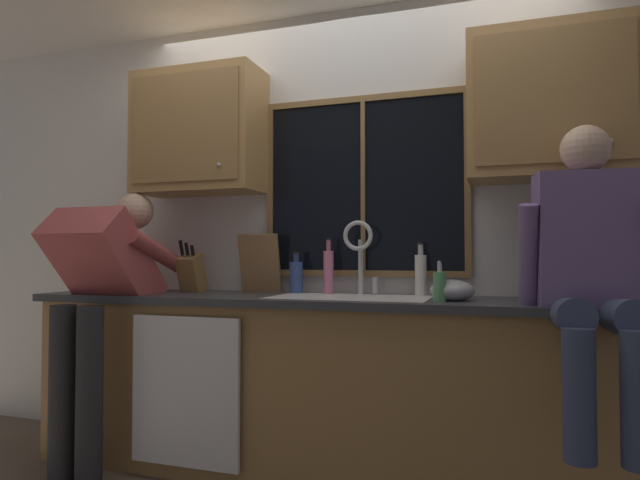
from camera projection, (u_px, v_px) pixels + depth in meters
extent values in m
cube|color=silver|center=(354.00, 231.00, 3.15)|extent=(5.66, 0.12, 2.55)
cube|color=black|center=(364.00, 186.00, 3.07)|extent=(1.10, 0.02, 0.95)
cube|color=olive|center=(363.00, 99.00, 3.07)|extent=(1.17, 0.02, 0.04)
cube|color=olive|center=(363.00, 273.00, 3.04)|extent=(1.17, 0.02, 0.04)
cube|color=olive|center=(270.00, 190.00, 3.24)|extent=(0.03, 0.02, 0.95)
cube|color=olive|center=(468.00, 181.00, 2.88)|extent=(0.03, 0.02, 0.95)
cube|color=olive|center=(363.00, 186.00, 3.06)|extent=(0.02, 0.02, 0.95)
cube|color=#A07744|center=(337.00, 391.00, 2.79)|extent=(3.26, 0.58, 0.88)
cube|color=#38383D|center=(336.00, 301.00, 2.79)|extent=(3.32, 0.62, 0.04)
cube|color=white|center=(185.00, 391.00, 2.71)|extent=(0.60, 0.02, 0.74)
cube|color=#B2844C|center=(199.00, 133.00, 3.23)|extent=(0.76, 0.33, 0.72)
cube|color=#9D7443|center=(184.00, 127.00, 3.07)|extent=(0.68, 0.01, 0.62)
sphere|color=#B2B2B7|center=(219.00, 165.00, 2.98)|extent=(0.02, 0.02, 0.02)
cube|color=#B2844C|center=(550.00, 105.00, 2.63)|extent=(0.76, 0.33, 0.72)
cube|color=#9D7443|center=(553.00, 95.00, 2.46)|extent=(0.68, 0.01, 0.62)
sphere|color=#B2B2B7|center=(611.00, 141.00, 2.38)|extent=(0.02, 0.02, 0.02)
cube|color=silver|center=(350.00, 299.00, 2.77)|extent=(0.80, 0.46, 0.02)
cube|color=beige|center=(313.00, 318.00, 2.83)|extent=(0.36, 0.42, 0.20)
cube|color=beige|center=(389.00, 320.00, 2.71)|extent=(0.36, 0.42, 0.20)
cube|color=silver|center=(350.00, 319.00, 2.77)|extent=(0.04, 0.42, 0.20)
cylinder|color=silver|center=(361.00, 267.00, 2.98)|extent=(0.03, 0.03, 0.30)
torus|color=silver|center=(358.00, 236.00, 2.93)|extent=(0.16, 0.02, 0.16)
cylinder|color=silver|center=(375.00, 285.00, 2.96)|extent=(0.03, 0.03, 0.09)
cylinder|color=#262628|center=(62.00, 392.00, 2.76)|extent=(0.13, 0.13, 0.88)
cylinder|color=#262628|center=(90.00, 395.00, 2.70)|extent=(0.13, 0.13, 0.88)
cube|color=#B24C4C|center=(104.00, 262.00, 2.93)|extent=(0.44, 0.55, 0.58)
sphere|color=beige|center=(135.00, 211.00, 3.19)|extent=(0.21, 0.21, 0.21)
cylinder|color=#B24C4C|center=(94.00, 253.00, 3.18)|extent=(0.09, 0.52, 0.26)
cylinder|color=#B24C4C|center=(159.00, 253.00, 3.04)|extent=(0.09, 0.52, 0.26)
cylinder|color=#384260|center=(570.00, 316.00, 2.09)|extent=(0.14, 0.43, 0.16)
cylinder|color=#384260|center=(623.00, 317.00, 2.04)|extent=(0.14, 0.43, 0.16)
cylinder|color=#384260|center=(579.00, 395.00, 1.88)|extent=(0.11, 0.11, 0.46)
cylinder|color=#384260|center=(638.00, 399.00, 1.82)|extent=(0.11, 0.11, 0.46)
cube|color=slate|center=(587.00, 239.00, 2.28)|extent=(0.42, 0.25, 0.56)
sphere|color=beige|center=(585.00, 149.00, 2.29)|extent=(0.20, 0.20, 0.20)
cylinder|color=slate|center=(529.00, 258.00, 2.30)|extent=(0.08, 0.20, 0.47)
cube|color=olive|center=(192.00, 274.00, 3.19)|extent=(0.12, 0.18, 0.25)
cylinder|color=black|center=(181.00, 248.00, 3.15)|extent=(0.02, 0.05, 0.09)
cylinder|color=black|center=(187.00, 249.00, 3.14)|extent=(0.02, 0.04, 0.08)
cylinder|color=black|center=(192.00, 250.00, 3.13)|extent=(0.02, 0.04, 0.06)
cube|color=#997047|center=(260.00, 263.00, 3.17)|extent=(0.25, 0.09, 0.34)
ellipsoid|color=#B7B7BC|center=(452.00, 291.00, 2.57)|extent=(0.21, 0.21, 0.10)
cylinder|color=#59A566|center=(440.00, 287.00, 2.51)|extent=(0.06, 0.06, 0.13)
cylinder|color=silver|center=(440.00, 268.00, 2.51)|extent=(0.02, 0.02, 0.04)
cylinder|color=silver|center=(439.00, 262.00, 2.50)|extent=(0.01, 0.04, 0.01)
cylinder|color=#334C8C|center=(296.00, 278.00, 3.08)|extent=(0.08, 0.08, 0.18)
cylinder|color=navy|center=(296.00, 258.00, 3.08)|extent=(0.03, 0.03, 0.04)
cylinder|color=black|center=(296.00, 253.00, 3.08)|extent=(0.04, 0.04, 0.01)
cylinder|color=pink|center=(329.00, 272.00, 3.01)|extent=(0.06, 0.06, 0.24)
cylinder|color=#AD5B7A|center=(329.00, 246.00, 3.01)|extent=(0.03, 0.03, 0.06)
cylinder|color=black|center=(329.00, 239.00, 3.01)|extent=(0.03, 0.03, 0.01)
cylinder|color=silver|center=(421.00, 275.00, 2.86)|extent=(0.06, 0.06, 0.22)
cylinder|color=#B3AFA7|center=(421.00, 250.00, 2.86)|extent=(0.03, 0.03, 0.05)
cylinder|color=black|center=(421.00, 244.00, 2.86)|extent=(0.03, 0.03, 0.01)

